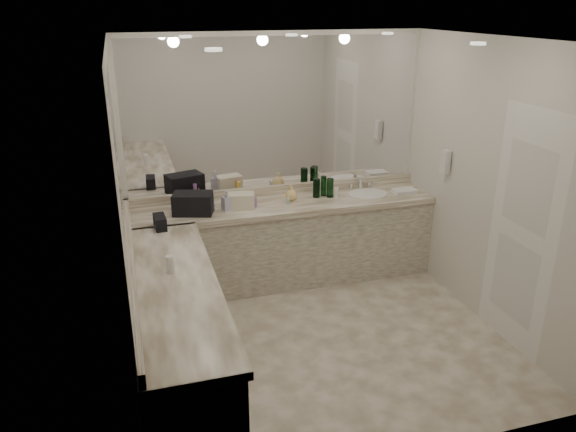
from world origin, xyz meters
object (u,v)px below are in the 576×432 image
object	(u,v)px
sink	(368,195)
wall_phone	(445,162)
soap_bottle_a	(205,201)
soap_bottle_b	(227,200)
soap_bottle_c	(291,193)
black_toiletry_bag	(193,203)
hand_towel	(405,191)
cream_cosmetic_case	(241,201)

from	to	relation	value
sink	wall_phone	xyz separation A→B (m)	(0.61, -0.50, 0.46)
soap_bottle_a	soap_bottle_b	bearing A→B (deg)	-14.55
wall_phone	soap_bottle_c	size ratio (longest dim) A/B	1.47
black_toiletry_bag	soap_bottle_a	bearing A→B (deg)	20.97
soap_bottle_a	black_toiletry_bag	bearing A→B (deg)	-159.03
sink	soap_bottle_b	bearing A→B (deg)	-177.90
hand_towel	soap_bottle_b	xyz separation A→B (m)	(-1.97, 0.02, 0.08)
cream_cosmetic_case	hand_towel	distance (m)	1.82
black_toiletry_bag	cream_cosmetic_case	distance (m)	0.49
soap_bottle_b	wall_phone	bearing A→B (deg)	-11.54
soap_bottle_a	soap_bottle_c	size ratio (longest dim) A/B	1.23
cream_cosmetic_case	soap_bottle_b	size ratio (longest dim) A/B	1.31
hand_towel	soap_bottle_a	world-z (taller)	soap_bottle_a
black_toiletry_bag	wall_phone	bearing A→B (deg)	-10.10
black_toiletry_bag	soap_bottle_a	world-z (taller)	black_toiletry_bag
sink	cream_cosmetic_case	world-z (taller)	cream_cosmetic_case
wall_phone	black_toiletry_bag	bearing A→B (deg)	169.90
cream_cosmetic_case	soap_bottle_a	distance (m)	0.36
wall_phone	cream_cosmetic_case	size ratio (longest dim) A/B	0.87
hand_towel	soap_bottle_c	world-z (taller)	soap_bottle_c
soap_bottle_b	hand_towel	bearing A→B (deg)	-0.56
hand_towel	wall_phone	bearing A→B (deg)	-64.68
sink	cream_cosmetic_case	distance (m)	1.42
black_toiletry_bag	cream_cosmetic_case	world-z (taller)	black_toiletry_bag
hand_towel	soap_bottle_b	size ratio (longest dim) A/B	1.19
wall_phone	black_toiletry_bag	size ratio (longest dim) A/B	0.63
sink	soap_bottle_a	size ratio (longest dim) A/B	2.19
cream_cosmetic_case	soap_bottle_b	world-z (taller)	soap_bottle_b
soap_bottle_b	soap_bottle_c	bearing A→B (deg)	8.29
hand_towel	soap_bottle_a	xyz separation A→B (m)	(-2.18, 0.07, 0.08)
cream_cosmetic_case	soap_bottle_c	xyz separation A→B (m)	(0.56, 0.08, 0.00)
hand_towel	black_toiletry_bag	bearing A→B (deg)	179.41
black_toiletry_bag	hand_towel	distance (m)	2.31
wall_phone	soap_bottle_b	xyz separation A→B (m)	(-2.17, 0.44, -0.35)
soap_bottle_a	soap_bottle_c	bearing A→B (deg)	3.00
soap_bottle_b	soap_bottle_a	bearing A→B (deg)	165.45
sink	soap_bottle_a	distance (m)	1.78
soap_bottle_a	soap_bottle_c	xyz separation A→B (m)	(0.91, 0.05, -0.02)
wall_phone	soap_bottle_b	size ratio (longest dim) A/B	1.14
sink	black_toiletry_bag	xyz separation A→B (m)	(-1.90, -0.05, 0.11)
wall_phone	soap_bottle_c	world-z (taller)	wall_phone
soap_bottle_a	soap_bottle_b	xyz separation A→B (m)	(0.21, -0.05, 0.00)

